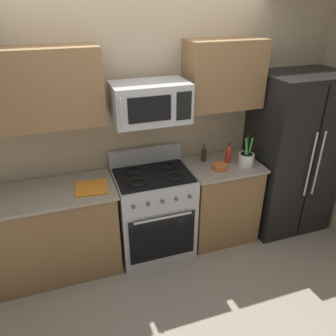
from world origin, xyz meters
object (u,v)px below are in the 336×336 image
(range_oven, at_px, (154,212))
(microwave, at_px, (150,102))
(cutting_board, at_px, (91,188))
(bottle_soy, at_px, (204,154))
(prep_bowl, at_px, (220,167))
(bottle_hot_sauce, at_px, (229,154))
(utensil_crock, at_px, (246,158))
(refrigerator, at_px, (292,154))

(range_oven, xyz_separation_m, microwave, (-0.00, 0.03, 1.17))
(range_oven, distance_m, cutting_board, 0.75)
(cutting_board, height_order, bottle_soy, bottle_soy)
(bottle_soy, xyz_separation_m, prep_bowl, (0.07, -0.24, -0.05))
(bottle_soy, height_order, bottle_hot_sauce, bottle_hot_sauce)
(range_oven, distance_m, utensil_crock, 1.11)
(range_oven, height_order, cutting_board, range_oven)
(refrigerator, relative_size, prep_bowl, 11.95)
(refrigerator, bearing_deg, cutting_board, -178.84)
(refrigerator, height_order, cutting_board, refrigerator)
(range_oven, distance_m, bottle_hot_sauce, 0.99)
(cutting_board, relative_size, bottle_hot_sauce, 1.31)
(range_oven, bearing_deg, prep_bowl, -8.24)
(utensil_crock, relative_size, cutting_board, 1.19)
(range_oven, height_order, bottle_soy, bottle_soy)
(range_oven, height_order, prep_bowl, range_oven)
(prep_bowl, bearing_deg, bottle_soy, 107.04)
(refrigerator, height_order, bottle_soy, refrigerator)
(microwave, xyz_separation_m, utensil_crock, (0.98, -0.13, -0.65))
(prep_bowl, bearing_deg, range_oven, 171.76)
(bottle_hot_sauce, bearing_deg, microwave, 179.56)
(microwave, distance_m, bottle_hot_sauce, 1.05)
(utensil_crock, distance_m, bottle_hot_sauce, 0.19)
(microwave, bearing_deg, range_oven, -89.90)
(microwave, distance_m, bottle_soy, 0.89)
(utensil_crock, distance_m, prep_bowl, 0.30)
(refrigerator, xyz_separation_m, prep_bowl, (-0.94, -0.08, 0.04))
(cutting_board, xyz_separation_m, bottle_soy, (1.21, 0.20, 0.08))
(range_oven, bearing_deg, utensil_crock, -6.05)
(microwave, bearing_deg, refrigerator, -1.51)
(bottle_hot_sauce, distance_m, prep_bowl, 0.21)
(range_oven, relative_size, bottle_hot_sauce, 5.02)
(refrigerator, bearing_deg, bottle_hot_sauce, 177.34)
(microwave, bearing_deg, bottle_soy, 10.54)
(cutting_board, bearing_deg, bottle_soy, 9.40)
(bottle_soy, xyz_separation_m, bottle_hot_sauce, (0.23, -0.12, 0.02))
(refrigerator, distance_m, microwave, 1.78)
(prep_bowl, bearing_deg, cutting_board, 178.39)
(range_oven, bearing_deg, refrigerator, -0.61)
(bottle_soy, distance_m, prep_bowl, 0.25)
(prep_bowl, bearing_deg, microwave, 169.66)
(microwave, relative_size, prep_bowl, 4.53)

